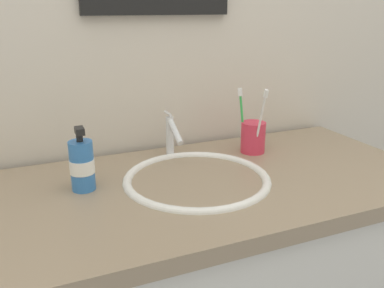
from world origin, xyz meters
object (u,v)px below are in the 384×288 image
toothbrush_cup (253,137)px  toothbrush_white (261,119)px  soap_dispenser (82,165)px  faucet (171,134)px  toothbrush_green (242,116)px

toothbrush_cup → toothbrush_white: toothbrush_white is taller
toothbrush_white → soap_dispenser: 0.53m
toothbrush_cup → soap_dispenser: bearing=-172.0°
soap_dispenser → faucet: bearing=25.4°
faucet → toothbrush_green: 0.23m
faucet → toothbrush_green: bearing=-10.4°
toothbrush_white → toothbrush_green: size_ratio=1.06×
toothbrush_cup → toothbrush_green: 0.08m
faucet → toothbrush_cup: size_ratio=1.38×
faucet → toothbrush_white: (0.24, -0.11, 0.05)m
toothbrush_cup → toothbrush_white: size_ratio=0.46×
faucet → toothbrush_cup: 0.26m
toothbrush_white → toothbrush_green: 0.07m
faucet → toothbrush_green: size_ratio=0.68×
faucet → toothbrush_cup: faucet is taller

